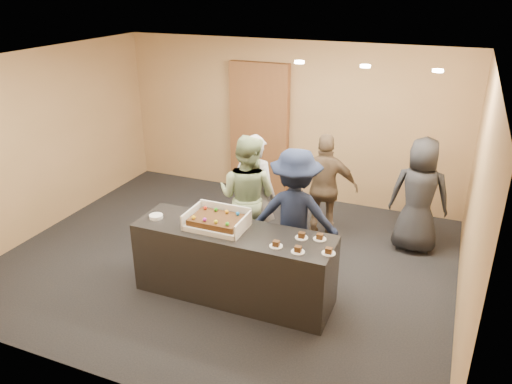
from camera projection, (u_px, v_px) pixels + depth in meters
room at (225, 168)px, 6.43m from camera, size 6.04×6.00×2.70m
serving_counter at (234, 264)px, 5.99m from camera, size 2.40×0.71×0.90m
storage_cabinet at (259, 130)px, 8.72m from camera, size 1.06×0.15×2.32m
cake_box at (218, 223)px, 5.89m from camera, size 0.70×0.48×0.21m
sheet_cake at (217, 220)px, 5.85m from camera, size 0.60×0.41×0.12m
plate_stack at (156, 216)px, 6.11m from camera, size 0.17×0.17×0.04m
slice_a at (276, 245)px, 5.46m from camera, size 0.15×0.15×0.07m
slice_b at (302, 236)px, 5.64m from camera, size 0.15×0.15×0.07m
slice_c at (298, 250)px, 5.35m from camera, size 0.15×0.15×0.07m
slice_d at (320, 237)px, 5.61m from camera, size 0.15×0.15×0.07m
slice_e at (329, 252)px, 5.32m from camera, size 0.15×0.15×0.07m
person_server_grey at (255, 194)px, 6.88m from camera, size 0.67×0.49×1.72m
person_sage_man at (247, 197)px, 6.78m from camera, size 0.89×0.71×1.74m
person_navy_man at (295, 216)px, 6.23m from camera, size 1.21×0.80×1.75m
person_brown_extra at (325, 188)px, 7.23m from camera, size 1.01×0.61×1.61m
person_dark_suit at (419, 196)px, 6.92m from camera, size 0.84×0.57×1.66m
ceiling_spotlights at (365, 66)px, 5.77m from camera, size 1.72×0.12×0.03m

